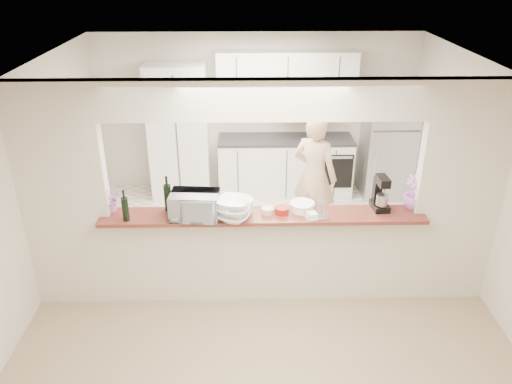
{
  "coord_description": "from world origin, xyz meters",
  "views": [
    {
      "loc": [
        -0.17,
        -4.64,
        3.58
      ],
      "look_at": [
        -0.07,
        0.3,
        1.18
      ],
      "focal_mm": 35.0,
      "sensor_mm": 36.0,
      "label": 1
    }
  ],
  "objects_px": {
    "stand_mixer": "(381,194)",
    "person": "(315,177)",
    "refrigerator": "(388,144)",
    "toaster_oven": "(195,205)"
  },
  "relations": [
    {
      "from": "stand_mixer",
      "to": "person",
      "type": "relative_size",
      "value": 0.22
    },
    {
      "from": "stand_mixer",
      "to": "refrigerator",
      "type": "bearing_deg",
      "value": 72.8
    },
    {
      "from": "person",
      "to": "toaster_oven",
      "type": "bearing_deg",
      "value": 80.12
    },
    {
      "from": "refrigerator",
      "to": "person",
      "type": "relative_size",
      "value": 0.99
    },
    {
      "from": "toaster_oven",
      "to": "stand_mixer",
      "type": "distance_m",
      "value": 1.96
    },
    {
      "from": "toaster_oven",
      "to": "person",
      "type": "distance_m",
      "value": 2.11
    },
    {
      "from": "stand_mixer",
      "to": "person",
      "type": "xyz_separation_m",
      "value": [
        -0.51,
        1.34,
        -0.4
      ]
    },
    {
      "from": "stand_mixer",
      "to": "person",
      "type": "height_order",
      "value": "person"
    },
    {
      "from": "refrigerator",
      "to": "stand_mixer",
      "type": "bearing_deg",
      "value": -107.2
    },
    {
      "from": "toaster_oven",
      "to": "person",
      "type": "relative_size",
      "value": 0.29
    }
  ]
}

